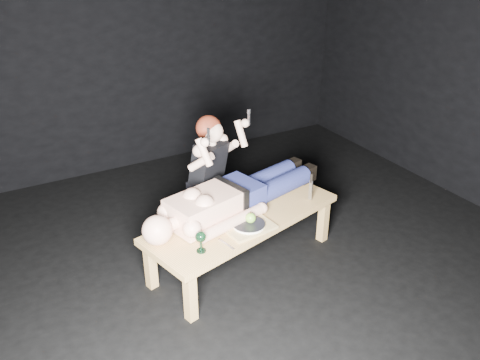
{
  "coord_description": "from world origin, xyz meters",
  "views": [
    {
      "loc": [
        -1.74,
        -2.79,
        2.53
      ],
      "look_at": [
        -0.04,
        0.24,
        0.75
      ],
      "focal_mm": 37.25,
      "sensor_mm": 36.0,
      "label": 1
    }
  ],
  "objects_px": {
    "lying_man": "(237,192)",
    "carving_knife": "(311,187)",
    "kneeling_woman": "(202,175)",
    "serving_tray": "(249,227)",
    "goblet": "(201,242)",
    "table": "(243,239)"
  },
  "relations": [
    {
      "from": "lying_man",
      "to": "goblet",
      "type": "height_order",
      "value": "lying_man"
    },
    {
      "from": "table",
      "to": "goblet",
      "type": "xyz_separation_m",
      "value": [
        -0.51,
        -0.28,
        0.31
      ]
    },
    {
      "from": "kneeling_woman",
      "to": "lying_man",
      "type": "bearing_deg",
      "value": -99.02
    },
    {
      "from": "kneeling_woman",
      "to": "goblet",
      "type": "bearing_deg",
      "value": -140.09
    },
    {
      "from": "goblet",
      "to": "carving_knife",
      "type": "distance_m",
      "value": 1.15
    },
    {
      "from": "kneeling_woman",
      "to": "goblet",
      "type": "relative_size",
      "value": 7.25
    },
    {
      "from": "lying_man",
      "to": "carving_knife",
      "type": "relative_size",
      "value": 7.2
    },
    {
      "from": "lying_man",
      "to": "kneeling_woman",
      "type": "xyz_separation_m",
      "value": [
        -0.11,
        0.42,
        0.0
      ]
    },
    {
      "from": "lying_man",
      "to": "goblet",
      "type": "bearing_deg",
      "value": -154.79
    },
    {
      "from": "lying_man",
      "to": "serving_tray",
      "type": "xyz_separation_m",
      "value": [
        -0.08,
        -0.33,
        -0.13
      ]
    },
    {
      "from": "table",
      "to": "kneeling_woman",
      "type": "distance_m",
      "value": 0.68
    },
    {
      "from": "table",
      "to": "carving_knife",
      "type": "relative_size",
      "value": 6.58
    },
    {
      "from": "kneeling_woman",
      "to": "serving_tray",
      "type": "relative_size",
      "value": 3.2
    },
    {
      "from": "kneeling_woman",
      "to": "serving_tray",
      "type": "distance_m",
      "value": 0.76
    },
    {
      "from": "kneeling_woman",
      "to": "goblet",
      "type": "height_order",
      "value": "kneeling_woman"
    },
    {
      "from": "goblet",
      "to": "lying_man",
      "type": "bearing_deg",
      "value": 38.97
    },
    {
      "from": "table",
      "to": "lying_man",
      "type": "relative_size",
      "value": 0.91
    },
    {
      "from": "table",
      "to": "kneeling_woman",
      "type": "relative_size",
      "value": 1.39
    },
    {
      "from": "lying_man",
      "to": "carving_knife",
      "type": "height_order",
      "value": "lying_man"
    },
    {
      "from": "lying_man",
      "to": "serving_tray",
      "type": "bearing_deg",
      "value": -116.64
    },
    {
      "from": "table",
      "to": "serving_tray",
      "type": "bearing_deg",
      "value": -119.96
    },
    {
      "from": "goblet",
      "to": "carving_knife",
      "type": "relative_size",
      "value": 0.65
    }
  ]
}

